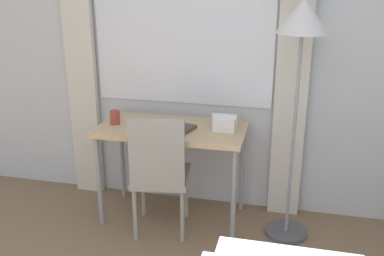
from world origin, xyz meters
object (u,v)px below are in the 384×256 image
(telephone, at_px, (225,123))
(book, at_px, (178,128))
(standing_lamp, at_px, (301,44))
(desk, at_px, (172,136))
(desk_chair, at_px, (159,170))
(mug, at_px, (115,117))

(telephone, xyz_separation_m, book, (-0.33, -0.07, -0.04))
(standing_lamp, xyz_separation_m, book, (-0.83, -0.00, -0.63))
(standing_lamp, relative_size, telephone, 9.48)
(desk, distance_m, desk_chair, 0.30)
(telephone, distance_m, mug, 0.82)
(standing_lamp, relative_size, mug, 16.23)
(desk_chair, bearing_deg, standing_lamp, 3.20)
(book, bearing_deg, desk_chair, -112.59)
(standing_lamp, bearing_deg, mug, 179.60)
(standing_lamp, height_order, telephone, standing_lamp)
(standing_lamp, bearing_deg, desk_chair, -167.51)
(standing_lamp, distance_m, telephone, 0.78)
(desk_chair, bearing_deg, telephone, 23.99)
(telephone, xyz_separation_m, mug, (-0.82, -0.06, 0.00))
(book, bearing_deg, telephone, 12.55)
(mug, bearing_deg, book, -1.35)
(book, distance_m, mug, 0.49)
(standing_lamp, distance_m, book, 1.04)
(desk_chair, distance_m, mug, 0.54)
(desk, xyz_separation_m, standing_lamp, (0.88, -0.04, 0.72))
(desk_chair, height_order, book, desk_chair)
(desk_chair, xyz_separation_m, mug, (-0.41, 0.21, 0.29))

